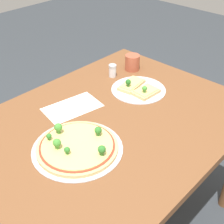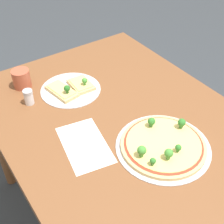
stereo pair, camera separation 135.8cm
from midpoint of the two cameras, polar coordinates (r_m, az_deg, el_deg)
ground_plane at (r=1.79m, az=-19.51°, el=-27.25°), size 8.00×8.00×0.00m
dining_table at (r=1.24m, az=-26.37°, el=-15.03°), size 1.28×0.96×0.74m
pizza_tray_whole at (r=1.02m, az=-22.95°, el=-20.17°), size 0.36×0.36×0.07m
pizza_tray_slice at (r=1.39m, az=-33.20°, el=-4.79°), size 0.28×0.28×0.06m
drinking_cup at (r=1.53m, az=-40.49°, el=-2.63°), size 0.08×0.08×0.09m
condiment_shaker at (r=1.43m, az=-41.11°, el=-6.44°), size 0.04×0.04×0.07m
paper_menu at (r=1.18m, az=-36.75°, el=-17.42°), size 0.29×0.20×0.00m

